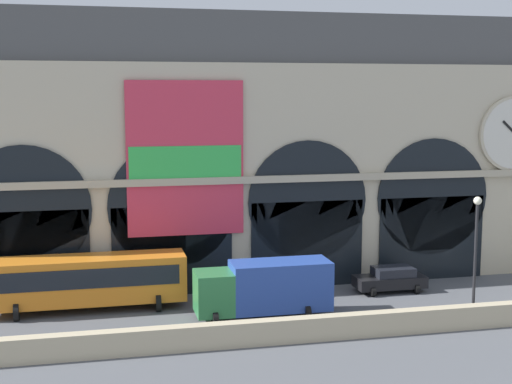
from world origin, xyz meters
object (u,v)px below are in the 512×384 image
box_truck_center (265,287)px  street_lamp_quayside (476,243)px  bus_midwest (88,280)px  car_mideast (391,279)px

box_truck_center → street_lamp_quayside: (10.79, -3.39, 2.71)m
box_truck_center → street_lamp_quayside: bearing=-17.4°
street_lamp_quayside → bus_midwest: bearing=161.3°
bus_midwest → box_truck_center: size_ratio=1.47×
box_truck_center → car_mideast: (8.89, 3.27, -0.90)m
car_mideast → street_lamp_quayside: street_lamp_quayside is taller
bus_midwest → street_lamp_quayside: street_lamp_quayside is taller
box_truck_center → car_mideast: box_truck_center is taller
bus_midwest → street_lamp_quayside: (20.31, -6.87, 2.63)m
box_truck_center → car_mideast: 9.51m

